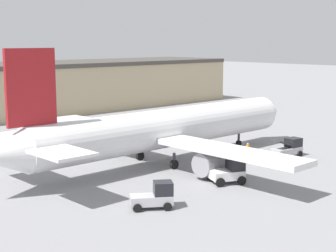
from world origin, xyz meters
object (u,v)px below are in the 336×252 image
baggage_tug (155,196)px  pushback_tug (230,171)px  ground_crew_worker (248,150)px  airplane (161,130)px  belt_loader_truck (289,148)px

baggage_tug → pushback_tug: pushback_tug is taller
ground_crew_worker → baggage_tug: size_ratio=0.49×
airplane → pushback_tug: airplane is taller
ground_crew_worker → baggage_tug: baggage_tug is taller
airplane → pushback_tug: 9.73m
baggage_tug → belt_loader_truck: 22.01m
airplane → ground_crew_worker: 9.65m
pushback_tug → baggage_tug: bearing=-149.9°
airplane → pushback_tug: (-0.55, -9.41, -2.43)m
baggage_tug → belt_loader_truck: (21.79, 3.06, 0.02)m
ground_crew_worker → belt_loader_truck: (3.95, -2.39, 0.04)m
pushback_tug → ground_crew_worker: bearing=55.0°
airplane → belt_loader_truck: size_ratio=10.53×
ground_crew_worker → belt_loader_truck: size_ratio=0.45×
ground_crew_worker → pushback_tug: pushback_tug is taller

